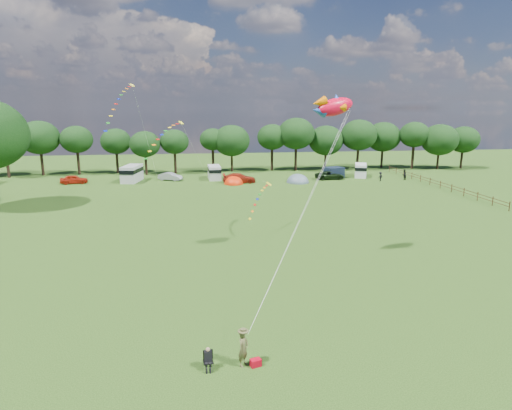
{
  "coord_description": "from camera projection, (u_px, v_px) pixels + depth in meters",
  "views": [
    {
      "loc": [
        -4.78,
        -27.28,
        12.1
      ],
      "look_at": [
        0.0,
        8.0,
        4.0
      ],
      "focal_mm": 30.0,
      "sensor_mm": 36.0,
      "label": 1
    }
  ],
  "objects": [
    {
      "name": "car_d",
      "position": [
        330.0,
        175.0,
        74.03
      ],
      "size": [
        5.18,
        2.5,
        1.39
      ],
      "primitive_type": "imported",
      "rotation": [
        0.0,
        0.0,
        1.61
      ],
      "color": "black",
      "rests_on": "ground"
    },
    {
      "name": "car_c",
      "position": [
        239.0,
        178.0,
        70.6
      ],
      "size": [
        5.25,
        2.28,
        1.56
      ],
      "primitive_type": "imported",
      "rotation": [
        0.0,
        0.0,
        1.55
      ],
      "color": "#A02613",
      "rests_on": "ground"
    },
    {
      "name": "campervan_b",
      "position": [
        132.0,
        173.0,
        71.66
      ],
      "size": [
        3.26,
        5.85,
        2.71
      ],
      "rotation": [
        0.0,
        0.0,
        1.4
      ],
      "color": "#B2B2B4",
      "rests_on": "ground"
    },
    {
      "name": "tent_greyblue",
      "position": [
        298.0,
        182.0,
        71.07
      ],
      "size": [
        3.79,
        4.15,
        2.82
      ],
      "color": "slate",
      "rests_on": "ground"
    },
    {
      "name": "kite_flyer",
      "position": [
        243.0,
        348.0,
        20.38
      ],
      "size": [
        0.74,
        0.78,
        1.79
      ],
      "primitive_type": "imported",
      "rotation": [
        0.0,
        0.0,
        0.89
      ],
      "color": "brown",
      "rests_on": "ground"
    },
    {
      "name": "fence",
      "position": [
        435.0,
        182.0,
        67.04
      ],
      "size": [
        0.12,
        33.12,
        1.2
      ],
      "color": "#472D19",
      "rests_on": "ground"
    },
    {
      "name": "streamer_kite_c",
      "position": [
        262.0,
        195.0,
        42.47
      ],
      "size": [
        3.06,
        4.97,
        2.8
      ],
      "rotation": [
        0.0,
        0.0,
        1.15
      ],
      "color": "yellow",
      "rests_on": "ground"
    },
    {
      "name": "car_a",
      "position": [
        74.0,
        179.0,
        69.71
      ],
      "size": [
        4.48,
        2.17,
        1.44
      ],
      "primitive_type": "imported",
      "rotation": [
        0.0,
        0.0,
        1.68
      ],
      "color": "#B6220E",
      "rests_on": "ground"
    },
    {
      "name": "fish_kite",
      "position": [
        332.0,
        107.0,
        32.35
      ],
      "size": [
        3.84,
        2.06,
        2.0
      ],
      "rotation": [
        0.0,
        -0.21,
        0.26
      ],
      "color": "red",
      "rests_on": "ground"
    },
    {
      "name": "streamer_kite_a",
      "position": [
        121.0,
        100.0,
        52.68
      ],
      "size": [
        3.28,
        5.59,
        5.76
      ],
      "rotation": [
        0.0,
        0.0,
        0.99
      ],
      "color": "yellow",
      "rests_on": "ground"
    },
    {
      "name": "walker_b",
      "position": [
        380.0,
        177.0,
        72.27
      ],
      "size": [
        1.1,
        0.89,
        1.55
      ],
      "primitive_type": "imported",
      "rotation": [
        0.0,
        0.0,
        3.64
      ],
      "color": "black",
      "rests_on": "ground"
    },
    {
      "name": "walker_a",
      "position": [
        404.0,
        175.0,
        73.38
      ],
      "size": [
        1.03,
        0.9,
        1.81
      ],
      "primitive_type": "imported",
      "rotation": [
        0.0,
        0.0,
        3.65
      ],
      "color": "black",
      "rests_on": "ground"
    },
    {
      "name": "car_b",
      "position": [
        170.0,
        177.0,
        72.89
      ],
      "size": [
        4.06,
        2.9,
        1.35
      ],
      "primitive_type": "imported",
      "rotation": [
        0.0,
        0.0,
        1.14
      ],
      "color": "#93969A",
      "rests_on": "ground"
    },
    {
      "name": "camp_chair",
      "position": [
        208.0,
        356.0,
        20.14
      ],
      "size": [
        0.51,
        0.51,
        1.15
      ],
      "rotation": [
        0.0,
        0.0,
        0.11
      ],
      "color": "#99999E",
      "rests_on": "ground"
    },
    {
      "name": "streamer_kite_b",
      "position": [
        167.0,
        133.0,
        46.57
      ],
      "size": [
        4.21,
        4.65,
        3.78
      ],
      "rotation": [
        0.0,
        0.0,
        0.9
      ],
      "color": "yellow",
      "rests_on": "ground"
    },
    {
      "name": "campervan_c",
      "position": [
        214.0,
        172.0,
        74.18
      ],
      "size": [
        2.23,
        4.84,
        2.33
      ],
      "rotation": [
        0.0,
        0.0,
        1.61
      ],
      "color": "#B7B7B9",
      "rests_on": "ground"
    },
    {
      "name": "awning_navy",
      "position": [
        334.0,
        173.0,
        75.6
      ],
      "size": [
        3.61,
        3.23,
        1.89
      ],
      "primitive_type": "cube",
      "rotation": [
        0.0,
        0.0,
        0.3
      ],
      "color": "black",
      "rests_on": "ground"
    },
    {
      "name": "kite_bag",
      "position": [
        256.0,
        363.0,
        20.48
      ],
      "size": [
        0.58,
        0.47,
        0.36
      ],
      "primitive_type": "cube",
      "rotation": [
        0.0,
        0.0,
        0.29
      ],
      "color": "#AC0316",
      "rests_on": "ground"
    },
    {
      "name": "ground_plane",
      "position": [
        271.0,
        286.0,
        29.67
      ],
      "size": [
        180.0,
        180.0,
        0.0
      ],
      "primitive_type": "plane",
      "color": "black",
      "rests_on": "ground"
    },
    {
      "name": "campervan_d",
      "position": [
        361.0,
        170.0,
        76.78
      ],
      "size": [
        3.54,
        5.11,
        2.31
      ],
      "rotation": [
        0.0,
        0.0,
        1.21
      ],
      "color": "silver",
      "rests_on": "ground"
    },
    {
      "name": "tent_orange",
      "position": [
        234.0,
        184.0,
        69.71
      ],
      "size": [
        3.2,
        3.5,
        2.5
      ],
      "color": "red",
      "rests_on": "ground"
    },
    {
      "name": "tree_line",
      "position": [
        251.0,
        139.0,
        82.09
      ],
      "size": [
        102.98,
        10.98,
        10.27
      ],
      "color": "black",
      "rests_on": "ground"
    }
  ]
}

